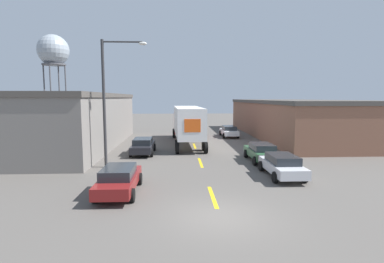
# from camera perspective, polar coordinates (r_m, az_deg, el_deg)

# --- Properties ---
(ground_plane) EXTENTS (160.00, 160.00, 0.00)m
(ground_plane) POSITION_cam_1_polar(r_m,az_deg,el_deg) (12.73, 5.30, -15.83)
(ground_plane) COLOR #56514C
(road_centerline) EXTENTS (0.20, 18.75, 0.01)m
(road_centerline) POSITION_cam_1_polar(r_m,az_deg,el_deg) (22.44, 1.63, -5.94)
(road_centerline) COLOR gold
(road_centerline) RESTS_ON ground_plane
(warehouse_left) EXTENTS (11.35, 21.66, 5.24)m
(warehouse_left) POSITION_cam_1_polar(r_m,az_deg,el_deg) (32.01, -24.04, 1.96)
(warehouse_left) COLOR slate
(warehouse_left) RESTS_ON ground_plane
(warehouse_right) EXTENTS (10.43, 26.94, 4.55)m
(warehouse_right) POSITION_cam_1_polar(r_m,az_deg,el_deg) (39.63, 18.75, 2.44)
(warehouse_right) COLOR brown
(warehouse_right) RESTS_ON ground_plane
(semi_truck) EXTENTS (3.23, 13.19, 3.89)m
(semi_truck) POSITION_cam_1_polar(r_m,az_deg,el_deg) (31.18, -0.95, 1.86)
(semi_truck) COLOR #B21919
(semi_truck) RESTS_ON ground_plane
(parked_car_left_near) EXTENTS (1.92, 4.60, 1.37)m
(parked_car_left_near) POSITION_cam_1_polar(r_m,az_deg,el_deg) (15.75, -13.73, -8.79)
(parked_car_left_near) COLOR maroon
(parked_car_left_near) RESTS_ON ground_plane
(parked_car_left_far) EXTENTS (1.92, 4.60, 1.37)m
(parked_car_left_far) POSITION_cam_1_polar(r_m,az_deg,el_deg) (26.09, -9.31, -2.66)
(parked_car_left_far) COLOR black
(parked_car_left_far) RESTS_ON ground_plane
(parked_car_right_far) EXTENTS (1.92, 4.60, 1.37)m
(parked_car_right_far) POSITION_cam_1_polar(r_m,az_deg,el_deg) (37.29, 7.06, 0.10)
(parked_car_right_far) COLOR silver
(parked_car_right_far) RESTS_ON ground_plane
(parked_car_right_mid) EXTENTS (1.92, 4.60, 1.37)m
(parked_car_right_mid) POSITION_cam_1_polar(r_m,az_deg,el_deg) (23.38, 13.10, -3.80)
(parked_car_right_mid) COLOR #2D5B38
(parked_car_right_mid) RESTS_ON ground_plane
(parked_car_right_near) EXTENTS (1.92, 4.60, 1.37)m
(parked_car_right_near) POSITION_cam_1_polar(r_m,az_deg,el_deg) (19.25, 16.71, -6.09)
(parked_car_right_near) COLOR silver
(parked_car_right_near) RESTS_ON ground_plane
(water_tower) EXTENTS (6.27, 6.27, 17.61)m
(water_tower) POSITION_cam_1_polar(r_m,az_deg,el_deg) (69.35, -24.92, 13.70)
(water_tower) COLOR #47474C
(water_tower) RESTS_ON ground_plane
(street_lamp) EXTENTS (3.07, 0.32, 8.69)m
(street_lamp) POSITION_cam_1_polar(r_m,az_deg,el_deg) (21.23, -15.52, 6.85)
(street_lamp) COLOR #2D2D30
(street_lamp) RESTS_ON ground_plane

